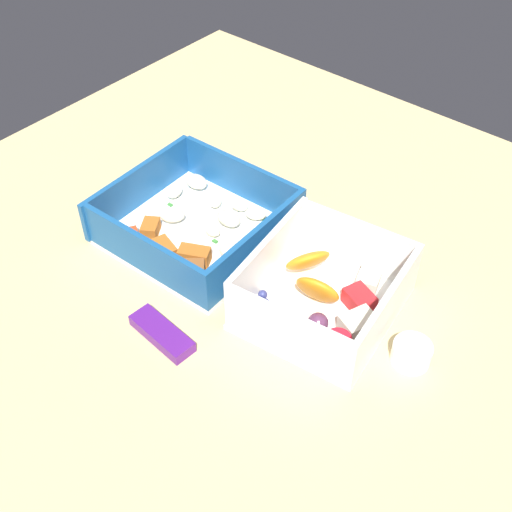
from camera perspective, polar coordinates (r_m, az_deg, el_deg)
table_surface at (r=69.34cm, az=-0.94°, el=-1.70°), size 80.00×80.00×2.00cm
pasta_container at (r=71.50cm, az=-5.13°, el=2.74°), size 17.92×17.08×5.46cm
fruit_bowl at (r=63.42cm, az=5.93°, el=-3.39°), size 15.27×16.29×6.21cm
candy_bar at (r=62.41cm, az=-7.92°, el=-6.87°), size 7.17×2.97×1.20cm
paper_cup_liner at (r=61.64cm, az=13.35°, el=-8.23°), size 3.61×3.61×2.03cm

